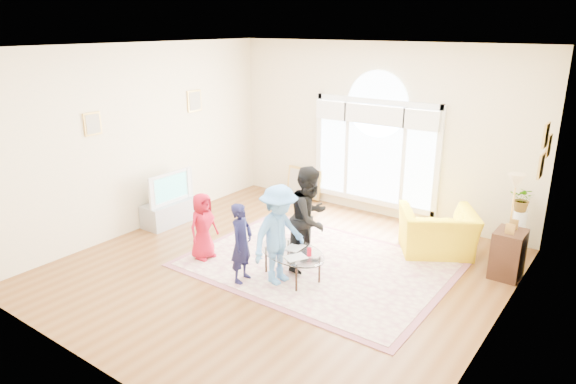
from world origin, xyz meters
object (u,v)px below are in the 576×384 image
Objects in this scene: tv_console at (169,212)px; coffee_table at (292,253)px; television at (168,187)px; area_rug at (317,264)px; armchair at (437,232)px.

coffee_table is at bearing -7.96° from tv_console.
coffee_table is (3.06, -0.43, -0.30)m from television.
area_rug is at bearing 2.46° from television.
coffee_table is at bearing -96.23° from area_rug.
coffee_table is at bearing -7.99° from television.
television is 3.10m from coffee_table.
television is 0.88× the size of armchair.
tv_console is at bearing -177.55° from area_rug.
armchair is (1.30, 1.47, 0.35)m from area_rug.
coffee_table reaches higher than area_rug.
tv_console is 0.90× the size of armchair.
tv_console is at bearing -12.10° from armchair.
tv_console is (-3.13, -0.13, 0.20)m from area_rug.
coffee_table is (3.06, -0.43, 0.19)m from tv_console.
area_rug is 3.65× the size of television.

